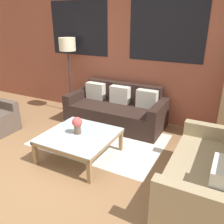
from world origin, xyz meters
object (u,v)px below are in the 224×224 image
object	(u,v)px
settee_vintage	(209,175)
flower_vase	(77,124)
floor_lamp	(68,49)
couch_dark	(117,110)
coffee_table	(80,137)

from	to	relation	value
settee_vintage	flower_vase	world-z (taller)	settee_vintage
settee_vintage	floor_lamp	bearing A→B (deg)	153.84
couch_dark	settee_vintage	xyz separation A→B (m)	(1.91, -1.42, 0.02)
couch_dark	coffee_table	size ratio (longest dim) A/B	1.90
floor_lamp	flower_vase	size ratio (longest dim) A/B	6.16
coffee_table	floor_lamp	world-z (taller)	floor_lamp
coffee_table	couch_dark	bearing A→B (deg)	92.91
couch_dark	settee_vintage	size ratio (longest dim) A/B	1.18
settee_vintage	coffee_table	size ratio (longest dim) A/B	1.61
couch_dark	flower_vase	xyz separation A→B (m)	(0.03, -1.37, 0.25)
settee_vintage	floor_lamp	xyz separation A→B (m)	(-3.14, 1.54, 1.10)
settee_vintage	coffee_table	distance (m)	1.84
couch_dark	flower_vase	distance (m)	1.39
couch_dark	floor_lamp	distance (m)	1.66
coffee_table	floor_lamp	size ratio (longest dim) A/B	0.62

